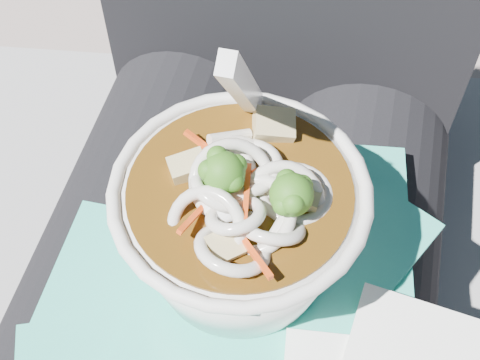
% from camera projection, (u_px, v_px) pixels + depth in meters
% --- Properties ---
extents(stone_ledge, '(1.06, 0.63, 0.48)m').
position_uv_depth(stone_ledge, '(254.00, 320.00, 0.91)').
color(stone_ledge, gray).
rests_on(stone_ledge, ground).
extents(lap, '(0.35, 0.48, 0.16)m').
position_uv_depth(lap, '(222.00, 326.00, 0.57)').
color(lap, black).
rests_on(lap, stone_ledge).
extents(person_body, '(0.34, 0.94, 1.03)m').
position_uv_depth(person_body, '(246.00, 225.00, 0.60)').
color(person_body, black).
rests_on(person_body, ground).
extents(plastic_bag, '(0.32, 0.39, 0.02)m').
position_uv_depth(plastic_bag, '(244.00, 319.00, 0.47)').
color(plastic_bag, '#2BB69E').
rests_on(plastic_bag, lap).
extents(udon_bowl, '(0.18, 0.18, 0.21)m').
position_uv_depth(udon_bowl, '(241.00, 220.00, 0.45)').
color(udon_bowl, white).
rests_on(udon_bowl, plastic_bag).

